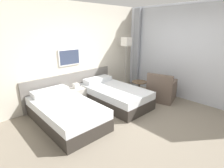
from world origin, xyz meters
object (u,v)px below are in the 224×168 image
at_px(nightstand, 77,95).
at_px(side_table, 139,87).
at_px(floor_lamp, 126,46).
at_px(bed_near_window, 114,95).
at_px(bed_near_door, 66,112).
at_px(armchair, 161,91).

distance_m(nightstand, side_table, 1.84).
bearing_deg(nightstand, floor_lamp, -4.21).
bearing_deg(nightstand, side_table, -31.76).
xyz_separation_m(nightstand, side_table, (1.56, -0.97, 0.14)).
height_order(floor_lamp, side_table, floor_lamp).
bearing_deg(nightstand, bed_near_window, -44.35).
relative_size(nightstand, floor_lamp, 0.33).
bearing_deg(bed_near_door, floor_lamp, 12.91).
xyz_separation_m(side_table, armchair, (0.38, -0.53, -0.09)).
bearing_deg(bed_near_window, nightstand, 135.65).
relative_size(nightstand, armchair, 0.65).
distance_m(bed_near_window, armchair, 1.42).
relative_size(bed_near_door, armchair, 2.18).
bearing_deg(side_table, armchair, -53.91).
xyz_separation_m(bed_near_door, nightstand, (0.75, 0.74, -0.02)).
bearing_deg(bed_near_window, armchair, -32.43).
bearing_deg(bed_near_window, bed_near_door, 180.00).
height_order(bed_near_door, armchair, armchair).
bearing_deg(bed_near_door, side_table, -5.73).
height_order(side_table, armchair, armchair).
xyz_separation_m(bed_near_window, nightstand, (-0.75, 0.74, -0.02)).
relative_size(bed_near_door, side_table, 3.73).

